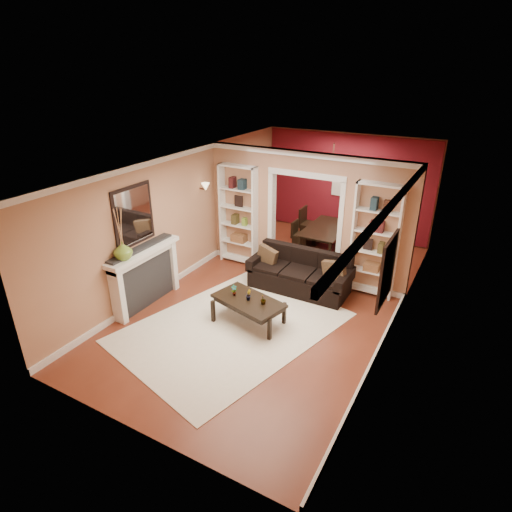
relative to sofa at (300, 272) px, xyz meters
The scene contains 30 objects.
floor 0.65m from the sofa, 117.79° to the right, with size 8.00×8.00×0.00m, color brown.
ceiling 2.35m from the sofa, 117.79° to the right, with size 8.00×8.00×0.00m, color white.
wall_back 3.68m from the sofa, 93.82° to the left, with size 8.00×8.00×0.00m, color tan.
wall_front 4.55m from the sofa, 93.05° to the right, with size 8.00×8.00×0.00m, color tan.
wall_left 2.70m from the sofa, 169.74° to the right, with size 8.00×8.00×0.00m, color tan.
wall_right 2.27m from the sofa, 12.60° to the right, with size 8.00×8.00×0.00m, color tan.
partition_wall 1.23m from the sofa, 107.55° to the left, with size 4.50×0.15×2.70m, color tan.
red_back_panel 3.64m from the sofa, 93.85° to the left, with size 4.44×0.04×2.64m, color maroon.
dining_window 3.67m from the sofa, 93.90° to the left, with size 0.78×0.03×0.98m, color #8CA5CC.
area_rug 1.95m from the sofa, 104.05° to the right, with size 2.73×3.83×0.01m, color white.
sofa is the anchor object (origin of this frame).
pillow_left 0.77m from the sofa, behind, with size 0.44×0.12×0.44m, color brown.
pillow_right 0.77m from the sofa, ahead, with size 0.46×0.13×0.46m, color brown.
coffee_table 1.62m from the sofa, 100.59° to the right, with size 1.27×0.69×0.48m, color black.
plant_left 1.70m from the sofa, 110.53° to the right, with size 0.11×0.07×0.21m, color #336626.
plant_center 1.62m from the sofa, 100.59° to the right, with size 0.11×0.08×0.19m, color #336626.
plant_right 1.59m from the sofa, 89.96° to the right, with size 0.10×0.10×0.18m, color #336626.
bookshelf_left 2.02m from the sofa, 162.02° to the left, with size 0.90×0.30×2.30m, color white.
bookshelf_right 1.62m from the sofa, 23.84° to the left, with size 0.90×0.30×2.30m, color white.
fireplace 3.04m from the sofa, 140.04° to the right, with size 0.32×1.70×1.16m, color white.
vase 3.49m from the sofa, 133.71° to the right, with size 0.33×0.33×0.34m, color olive.
mirror 3.44m from the sofa, 141.68° to the right, with size 0.03×0.95×1.10m, color silver.
wall_sconce 2.78m from the sofa, behind, with size 0.18×0.18×0.22m, color #FFE0A5.
framed_art 2.70m from the sofa, 36.32° to the right, with size 0.04×0.85×1.05m, color black.
dining_table 2.23m from the sofa, 95.79° to the left, with size 0.94×1.69×0.59m, color black.
dining_chair_nw 2.07m from the sofa, 112.01° to the left, with size 0.38×0.38×0.76m, color black.
dining_chair_ne 1.94m from the sofa, 80.36° to the left, with size 0.37×0.37×0.76m, color black.
dining_chair_sw 2.63m from the sofa, 107.11° to the left, with size 0.46×0.46×0.94m, color black.
dining_chair_se 2.54m from the sofa, 82.63° to the left, with size 0.43×0.43×0.87m, color black.
chandelier 2.78m from the sofa, 96.02° to the left, with size 0.50×0.50×0.30m, color #3F251D.
Camera 1 is at (3.25, -6.81, 4.34)m, focal length 30.00 mm.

